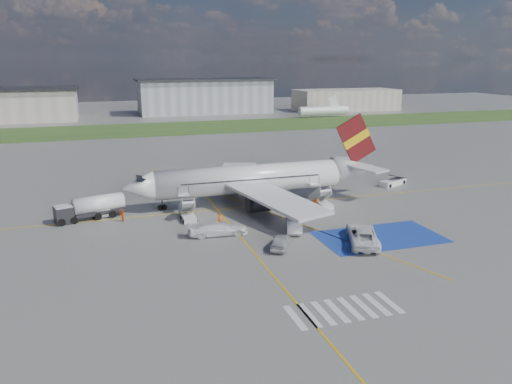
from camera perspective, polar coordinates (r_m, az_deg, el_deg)
ground at (r=57.42m, az=3.25°, el=-4.90°), size 400.00×400.00×0.00m
grass_strip at (r=147.94m, az=-10.15°, el=7.15°), size 400.00×30.00×0.01m
taxiway_line_main at (r=68.19m, az=-0.36°, el=-1.65°), size 120.00×0.20×0.01m
taxiway_line_cross at (r=47.11m, az=1.91°, el=-9.47°), size 0.20×60.00×0.01m
taxiway_line_diag at (r=68.19m, az=-0.36°, el=-1.65°), size 20.71×56.45×0.01m
staging_box at (r=58.33m, az=13.93°, el=-5.01°), size 14.00×8.00×0.01m
crosswalk at (r=41.74m, az=9.98°, el=-13.11°), size 9.00×4.00×0.01m
terminal_centre at (r=190.00m, az=-5.87°, el=10.80°), size 48.00×18.00×12.00m
terminal_east at (r=202.47m, az=10.24°, el=10.33°), size 40.00×16.00×8.00m
airliner at (r=69.60m, az=0.32°, el=1.58°), size 36.81×32.95×11.92m
airstairs_fwd at (r=62.80m, az=-7.76°, el=-2.67°), size 1.90×5.20×3.60m
airstairs_aft at (r=68.26m, az=7.70°, el=-1.23°), size 1.90×5.20×3.60m
fuel_tanker at (r=65.99m, az=-18.39°, el=-1.91°), size 8.68×4.36×2.87m
gpu_cart at (r=66.30m, az=-17.21°, el=-2.20°), size 2.04×1.51×1.55m
belt_loader at (r=82.58m, az=15.37°, el=1.06°), size 5.70×3.73×1.66m
car_silver_a at (r=53.23m, az=2.79°, el=-5.66°), size 3.71×4.73×1.51m
car_silver_b at (r=58.55m, az=4.32°, el=-3.69°), size 3.20×5.20×1.62m
van_white_a at (r=55.84m, az=12.10°, el=-4.50°), size 5.22×7.08×2.41m
van_white_b at (r=57.06m, az=-4.39°, el=-3.99°), size 5.25×2.47×2.00m
crew_fwd at (r=60.11m, az=-4.16°, el=-3.19°), size 0.67×0.53×1.61m
crew_nose at (r=63.78m, az=-15.09°, el=-2.63°), size 0.71×0.85×1.57m
crew_aft at (r=67.42m, az=6.84°, el=-1.25°), size 0.93×0.94×1.59m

